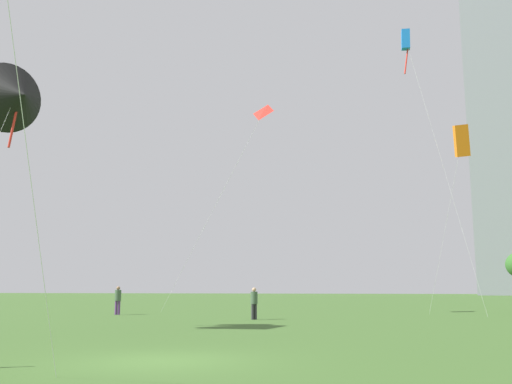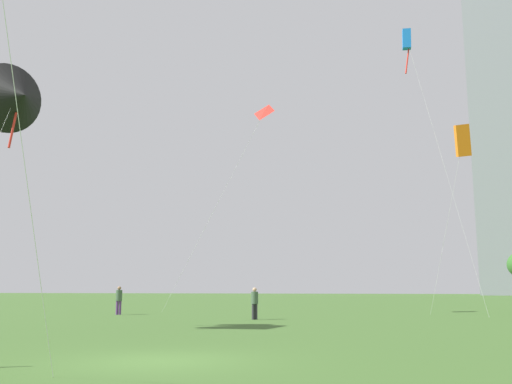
% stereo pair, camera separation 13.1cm
% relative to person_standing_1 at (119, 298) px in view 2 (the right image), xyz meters
% --- Properties ---
extents(ground, '(280.00, 280.00, 0.00)m').
position_rel_person_standing_1_xyz_m(ground, '(10.94, -22.04, -1.08)').
color(ground, '#3D6028').
extents(person_standing_1, '(0.41, 0.41, 1.87)m').
position_rel_person_standing_1_xyz_m(person_standing_1, '(0.00, 0.00, 0.00)').
color(person_standing_1, '#593372').
rests_on(person_standing_1, ground).
extents(person_standing_2, '(0.40, 0.40, 1.79)m').
position_rel_person_standing_1_xyz_m(person_standing_2, '(9.96, -3.87, -0.04)').
color(person_standing_2, '#2D2D33').
rests_on(person_standing_2, ground).
extents(kite_flying_1, '(4.21, 2.26, 19.97)m').
position_rel_person_standing_1_xyz_m(kite_flying_1, '(19.69, 3.11, 18.04)').
color(kite_flying_1, silver).
rests_on(kite_flying_1, ground).
extents(kite_flying_2, '(8.69, 2.35, 15.00)m').
position_rel_person_standing_1_xyz_m(kite_flying_2, '(9.32, 2.89, 13.20)').
color(kite_flying_2, silver).
rests_on(kite_flying_2, ground).
extents(kite_flying_4, '(4.05, 6.34, 11.80)m').
position_rel_person_standing_1_xyz_m(kite_flying_4, '(1.31, -14.65, 8.98)').
color(kite_flying_4, silver).
rests_on(kite_flying_4, ground).
extents(kite_flying_5, '(2.66, 3.85, 12.23)m').
position_rel_person_standing_1_xyz_m(kite_flying_5, '(22.66, 1.02, 10.04)').
color(kite_flying_5, silver).
rests_on(kite_flying_5, ground).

